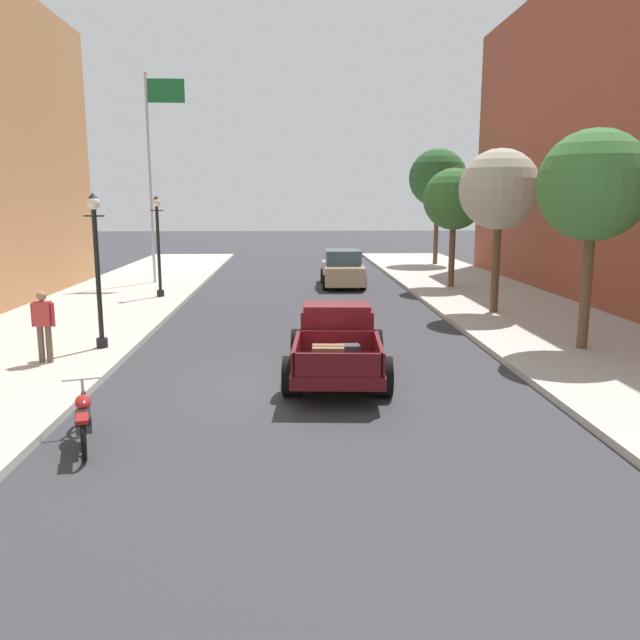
# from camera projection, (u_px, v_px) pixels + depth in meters

# --- Properties ---
(ground_plane) EXTENTS (140.00, 140.00, 0.00)m
(ground_plane) POSITION_uv_depth(u_px,v_px,m) (315.00, 383.00, 13.59)
(ground_plane) COLOR #333338
(hotrod_truck_maroon) EXTENTS (2.39, 5.02, 1.58)m
(hotrod_truck_maroon) POSITION_uv_depth(u_px,v_px,m) (337.00, 341.00, 14.11)
(hotrod_truck_maroon) COLOR #510F14
(hotrod_truck_maroon) RESTS_ON ground
(motorcycle_parked) EXTENTS (0.82, 2.05, 0.93)m
(motorcycle_parked) POSITION_uv_depth(u_px,v_px,m) (83.00, 417.00, 10.10)
(motorcycle_parked) COLOR black
(motorcycle_parked) RESTS_ON ground
(car_background_tan) EXTENTS (1.91, 4.32, 1.65)m
(car_background_tan) POSITION_uv_depth(u_px,v_px,m) (342.00, 269.00, 28.81)
(car_background_tan) COLOR tan
(car_background_tan) RESTS_ON ground
(pedestrian_sidewalk_left) EXTENTS (0.53, 0.22, 1.65)m
(pedestrian_sidewalk_left) POSITION_uv_depth(u_px,v_px,m) (43.00, 322.00, 14.52)
(pedestrian_sidewalk_left) COLOR brown
(pedestrian_sidewalk_left) RESTS_ON sidewalk_left
(street_lamp_near) EXTENTS (0.50, 0.32, 3.85)m
(street_lamp_near) POSITION_uv_depth(u_px,v_px,m) (97.00, 259.00, 15.78)
(street_lamp_near) COLOR black
(street_lamp_near) RESTS_ON sidewalk_left
(street_lamp_far) EXTENTS (0.50, 0.32, 3.85)m
(street_lamp_far) POSITION_uv_depth(u_px,v_px,m) (158.00, 239.00, 24.44)
(street_lamp_far) COLOR black
(street_lamp_far) RESTS_ON sidewalk_left
(flagpole) EXTENTS (1.74, 0.16, 9.16)m
(flagpole) POSITION_uv_depth(u_px,v_px,m) (154.00, 155.00, 28.16)
(flagpole) COLOR #B2B2B7
(flagpole) RESTS_ON sidewalk_left
(street_tree_nearest) EXTENTS (2.69, 2.69, 5.37)m
(street_tree_nearest) POSITION_uv_depth(u_px,v_px,m) (594.00, 186.00, 15.41)
(street_tree_nearest) COLOR brown
(street_tree_nearest) RESTS_ON sidewalk_right
(street_tree_second) EXTENTS (2.60, 2.60, 5.32)m
(street_tree_second) POSITION_uv_depth(u_px,v_px,m) (499.00, 190.00, 20.66)
(street_tree_second) COLOR brown
(street_tree_second) RESTS_ON sidewalk_right
(street_tree_third) EXTENTS (2.59, 2.59, 5.03)m
(street_tree_third) POSITION_uv_depth(u_px,v_px,m) (454.00, 200.00, 27.03)
(street_tree_third) COLOR brown
(street_tree_third) RESTS_ON sidewalk_right
(street_tree_farthest) EXTENTS (3.32, 3.32, 6.62)m
(street_tree_farthest) POSITION_uv_depth(u_px,v_px,m) (438.00, 178.00, 36.84)
(street_tree_farthest) COLOR brown
(street_tree_farthest) RESTS_ON sidewalk_right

